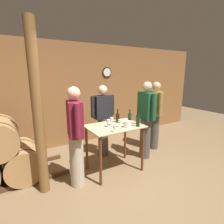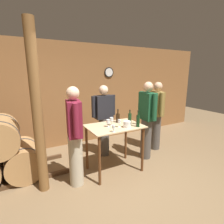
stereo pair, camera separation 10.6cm
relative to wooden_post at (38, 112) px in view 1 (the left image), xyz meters
The scene contains 18 objects.
ground_plane 2.10m from the wooden_post, 31.57° to the right, with size 14.00×14.00×0.00m, color brown.
back_wall 2.20m from the wooden_post, 51.47° to the left, with size 8.40×0.08×2.70m.
barrel_rack 1.24m from the wooden_post, 131.54° to the left, with size 2.21×0.89×1.18m.
tasting_table 1.47m from the wooden_post, ahead, with size 1.05×0.73×0.94m.
wooden_post is the anchor object (origin of this frame).
wine_bottle_far_left 1.55m from the wooden_post, ahead, with size 0.08×0.08×0.28m.
wine_bottle_left 1.67m from the wooden_post, ahead, with size 0.07×0.07×0.30m.
wine_bottle_center 1.75m from the wooden_post, 10.62° to the right, with size 0.06×0.06×0.32m.
wine_bottle_right 1.83m from the wooden_post, ahead, with size 0.07×0.07×0.28m.
wine_glass_near_left 1.25m from the wooden_post, 17.25° to the right, with size 0.06×0.06×0.12m.
wine_glass_near_center 1.24m from the wooden_post, ahead, with size 0.06×0.06×0.15m.
wine_glass_near_right 1.34m from the wooden_post, ahead, with size 0.07×0.07×0.16m.
wine_glass_far_side 1.41m from the wooden_post, ahead, with size 0.06×0.06×0.15m.
ice_bucket 1.56m from the wooden_post, ahead, with size 0.14×0.14×0.12m.
person_host 2.28m from the wooden_post, ahead, with size 0.25×0.59×1.75m.
person_visitor_with_scarf 1.68m from the wooden_post, 24.54° to the left, with size 0.59×0.24×1.66m.
person_visitor_bearded 2.83m from the wooden_post, ahead, with size 0.34×0.56×1.72m.
person_visitor_near_door 0.70m from the wooden_post, 13.20° to the right, with size 0.29×0.58×1.73m.
Camera 1 is at (-1.71, -1.95, 1.93)m, focal length 28.00 mm.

